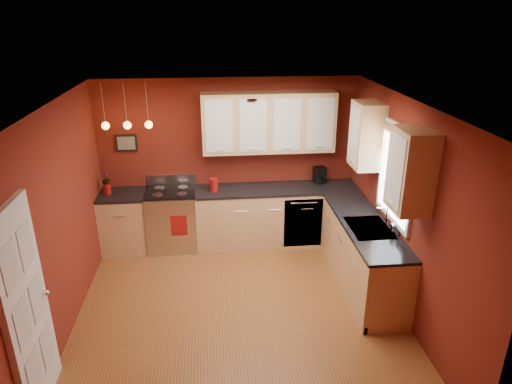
{
  "coord_description": "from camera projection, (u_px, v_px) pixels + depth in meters",
  "views": [
    {
      "loc": [
        -0.27,
        -4.76,
        3.55
      ],
      "look_at": [
        0.31,
        1.0,
        1.21
      ],
      "focal_mm": 32.0,
      "sensor_mm": 36.0,
      "label": 1
    }
  ],
  "objects": [
    {
      "name": "gas_range",
      "position": [
        173.0,
        219.0,
        7.14
      ],
      "size": [
        0.76,
        0.64,
        1.11
      ],
      "color": "silver",
      "rests_on": "floor"
    },
    {
      "name": "base_cabinets_right",
      "position": [
        362.0,
        255.0,
        6.15
      ],
      "size": [
        0.6,
        2.1,
        0.9
      ],
      "primitive_type": "cube",
      "color": "#E6AE7B",
      "rests_on": "floor"
    },
    {
      "name": "red_vase",
      "position": [
        107.0,
        189.0,
        6.86
      ],
      "size": [
        0.1,
        0.1,
        0.16
      ],
      "primitive_type": "cylinder",
      "color": "maroon",
      "rests_on": "counter_back_left"
    },
    {
      "name": "window",
      "position": [
        397.0,
        172.0,
        5.57
      ],
      "size": [
        0.06,
        1.02,
        1.22
      ],
      "color": "white",
      "rests_on": "wall_right"
    },
    {
      "name": "flowers",
      "position": [
        106.0,
        179.0,
        6.8
      ],
      "size": [
        0.14,
        0.14,
        0.19
      ],
      "primitive_type": "imported",
      "rotation": [
        0.0,
        0.0,
        -0.43
      ],
      "color": "maroon",
      "rests_on": "red_vase"
    },
    {
      "name": "base_cabinets_back_left",
      "position": [
        125.0,
        223.0,
        7.08
      ],
      "size": [
        0.7,
        0.6,
        0.9
      ],
      "primitive_type": "cube",
      "color": "#E6AE7B",
      "rests_on": "floor"
    },
    {
      "name": "floor",
      "position": [
        239.0,
        311.0,
        5.75
      ],
      "size": [
        4.2,
        4.2,
        0.0
      ],
      "primitive_type": "plane",
      "color": "#9C582D",
      "rests_on": "ground"
    },
    {
      "name": "pendant_lights",
      "position": [
        127.0,
        125.0,
        6.47
      ],
      "size": [
        0.71,
        0.11,
        0.66
      ],
      "color": "gray",
      "rests_on": "ceiling"
    },
    {
      "name": "wall_picture",
      "position": [
        126.0,
        143.0,
        6.9
      ],
      "size": [
        0.32,
        0.03,
        0.26
      ],
      "primitive_type": "cube",
      "color": "black",
      "rests_on": "wall_back"
    },
    {
      "name": "wall_back",
      "position": [
        229.0,
        161.0,
        7.19
      ],
      "size": [
        4.0,
        0.02,
        2.6
      ],
      "primitive_type": "cube",
      "color": "maroon",
      "rests_on": "floor"
    },
    {
      "name": "coffee_maker",
      "position": [
        320.0,
        176.0,
        7.28
      ],
      "size": [
        0.22,
        0.21,
        0.26
      ],
      "rotation": [
        0.0,
        0.0,
        0.3
      ],
      "color": "black",
      "rests_on": "counter_back_right"
    },
    {
      "name": "dishwasher_front",
      "position": [
        303.0,
        223.0,
        7.07
      ],
      "size": [
        0.6,
        0.02,
        0.8
      ],
      "primitive_type": "cube",
      "color": "silver",
      "rests_on": "base_cabinets_back_right"
    },
    {
      "name": "upper_cabinets_right",
      "position": [
        386.0,
        151.0,
        5.48
      ],
      "size": [
        0.35,
        1.95,
        0.9
      ],
      "primitive_type": "cube",
      "color": "#E6AE7B",
      "rests_on": "wall_right"
    },
    {
      "name": "counter_back_left",
      "position": [
        122.0,
        195.0,
        6.91
      ],
      "size": [
        0.7,
        0.62,
        0.04
      ],
      "primitive_type": "cube",
      "color": "black",
      "rests_on": "base_cabinets_back_left"
    },
    {
      "name": "wall_left",
      "position": [
        58.0,
        226.0,
        5.07
      ],
      "size": [
        0.02,
        4.2,
        2.6
      ],
      "primitive_type": "cube",
      "color": "maroon",
      "rests_on": "floor"
    },
    {
      "name": "wall_front",
      "position": [
        256.0,
        340.0,
        3.32
      ],
      "size": [
        4.0,
        0.02,
        2.6
      ],
      "primitive_type": "cube",
      "color": "maroon",
      "rests_on": "floor"
    },
    {
      "name": "dish_towel",
      "position": [
        179.0,
        225.0,
        6.83
      ],
      "size": [
        0.24,
        0.02,
        0.33
      ],
      "primitive_type": "cube",
      "color": "maroon",
      "rests_on": "gas_range"
    },
    {
      "name": "soap_pump",
      "position": [
        395.0,
        227.0,
        5.62
      ],
      "size": [
        0.1,
        0.11,
        0.2
      ],
      "primitive_type": "imported",
      "rotation": [
        0.0,
        0.0,
        -0.17
      ],
      "color": "white",
      "rests_on": "counter_right"
    },
    {
      "name": "counter_back_right",
      "position": [
        277.0,
        189.0,
        7.13
      ],
      "size": [
        2.54,
        0.62,
        0.04
      ],
      "primitive_type": "cube",
      "color": "black",
      "rests_on": "base_cabinets_back_right"
    },
    {
      "name": "sink",
      "position": [
        369.0,
        229.0,
        5.84
      ],
      "size": [
        0.5,
        0.7,
        0.33
      ],
      "color": "gray",
      "rests_on": "counter_right"
    },
    {
      "name": "red_canister",
      "position": [
        214.0,
        185.0,
        6.96
      ],
      "size": [
        0.13,
        0.13,
        0.2
      ],
      "color": "maroon",
      "rests_on": "counter_back_right"
    },
    {
      "name": "counter_right",
      "position": [
        365.0,
        224.0,
        5.97
      ],
      "size": [
        0.62,
        2.1,
        0.04
      ],
      "primitive_type": "cube",
      "color": "black",
      "rests_on": "base_cabinets_right"
    },
    {
      "name": "wall_right",
      "position": [
        405.0,
        211.0,
        5.45
      ],
      "size": [
        0.02,
        4.2,
        2.6
      ],
      "primitive_type": "cube",
      "color": "maroon",
      "rests_on": "floor"
    },
    {
      "name": "door_left_wall",
      "position": [
        27.0,
        312.0,
        4.07
      ],
      "size": [
        0.12,
        0.82,
        2.05
      ],
      "color": "white",
      "rests_on": "floor"
    },
    {
      "name": "ceiling",
      "position": [
        236.0,
        105.0,
        4.77
      ],
      "size": [
        4.0,
        4.2,
        0.02
      ],
      "primitive_type": "cube",
      "color": "beige",
      "rests_on": "wall_back"
    },
    {
      "name": "base_cabinets_back_right",
      "position": [
        277.0,
        216.0,
        7.31
      ],
      "size": [
        2.54,
        0.6,
        0.9
      ],
      "primitive_type": "cube",
      "color": "#E6AE7B",
      "rests_on": "floor"
    },
    {
      "name": "upper_cabinets_back",
      "position": [
        269.0,
        122.0,
        6.85
      ],
      "size": [
        2.0,
        0.35,
        0.9
      ],
      "primitive_type": "cube",
      "color": "#E6AE7B",
      "rests_on": "wall_back"
    }
  ]
}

